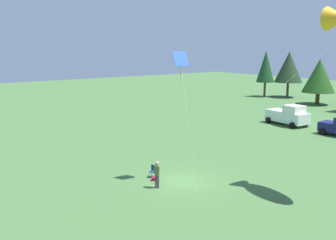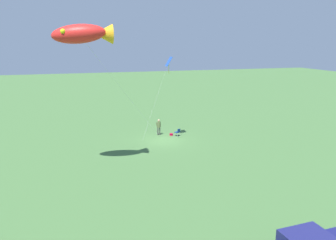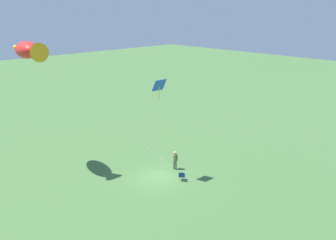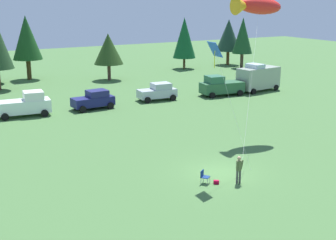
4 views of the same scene
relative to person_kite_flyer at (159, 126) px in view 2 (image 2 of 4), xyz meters
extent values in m
plane|color=#436C38|center=(0.02, 1.98, -1.02)|extent=(160.00, 160.00, 0.00)
cylinder|color=#464644|center=(0.11, 0.01, -0.60)|extent=(0.14, 0.14, 0.85)
cylinder|color=#464644|center=(-0.11, 0.00, -0.60)|extent=(0.14, 0.14, 0.85)
cylinder|color=#566239|center=(0.00, 0.00, 0.14)|extent=(0.36, 0.36, 0.62)
sphere|color=tan|center=(0.00, 0.00, 0.60)|extent=(0.24, 0.24, 0.24)
cylinder|color=#566239|center=(0.20, -0.04, 0.17)|extent=(0.20, 0.10, 0.56)
cylinder|color=#566239|center=(-0.20, -0.07, 0.17)|extent=(0.13, 0.10, 0.55)
cube|color=navy|center=(-1.79, 0.97, -0.60)|extent=(0.67, 0.67, 0.04)
cube|color=navy|center=(-1.91, 1.15, -0.40)|extent=(0.41, 0.31, 0.40)
cylinder|color=#A5A8AD|center=(-1.49, 0.92, -0.81)|extent=(0.03, 0.03, 0.42)
cylinder|color=#A5A8AD|center=(-1.83, 0.68, -0.81)|extent=(0.03, 0.03, 0.42)
cylinder|color=#A5A8AD|center=(-1.74, 1.26, -0.81)|extent=(0.03, 0.03, 0.42)
cylinder|color=#A5A8AD|center=(-2.08, 1.02, -0.81)|extent=(0.03, 0.03, 0.42)
cube|color=#AD082A|center=(-1.24, 0.59, -0.91)|extent=(0.39, 0.35, 0.22)
ellipsoid|color=red|center=(8.11, 8.43, 9.39)|extent=(4.14, 2.28, 1.65)
cone|color=#F8A61D|center=(6.39, 8.43, 9.39)|extent=(1.34, 1.43, 1.43)
sphere|color=yellow|center=(9.16, 8.86, 9.55)|extent=(0.35, 0.35, 0.35)
cylinder|color=silver|center=(4.11, 4.20, 4.19)|extent=(8.02, 8.47, 10.41)
cylinder|color=#4C3823|center=(0.10, -0.03, -1.02)|extent=(0.04, 0.04, 0.01)
cube|color=blue|center=(-0.45, 2.21, 6.98)|extent=(0.63, 1.09, 0.92)
cylinder|color=yellow|center=(-0.45, 2.21, 6.36)|extent=(0.04, 0.04, 1.05)
cylinder|color=silver|center=(0.84, 1.82, 2.98)|extent=(2.61, 0.79, 8.00)
cylinder|color=#4C3823|center=(2.14, 1.43, -1.02)|extent=(0.04, 0.04, 0.01)
camera|label=1|loc=(19.26, -13.64, 7.80)|focal=42.00mm
camera|label=2|loc=(8.99, 33.10, 8.81)|focal=35.00mm
camera|label=3|loc=(-18.31, 18.49, 12.35)|focal=35.00mm
camera|label=4|loc=(-16.90, -21.20, 10.07)|focal=50.00mm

